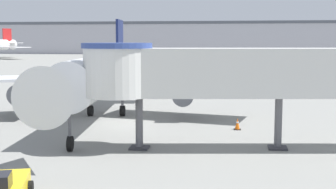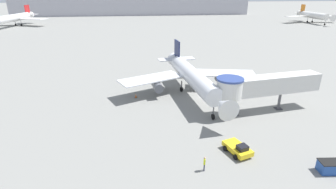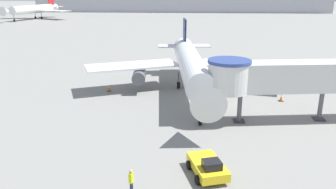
% 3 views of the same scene
% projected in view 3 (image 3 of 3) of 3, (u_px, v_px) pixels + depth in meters
% --- Properties ---
extents(ground_plane, '(800.00, 800.00, 0.00)m').
position_uv_depth(ground_plane, '(202.00, 95.00, 40.70)').
color(ground_plane, gray).
extents(main_airplane, '(27.24, 28.59, 8.40)m').
position_uv_depth(main_airplane, '(191.00, 65.00, 40.76)').
color(main_airplane, silver).
rests_on(main_airplane, ground_plane).
extents(jet_bridge, '(17.82, 5.59, 6.23)m').
position_uv_depth(jet_bridge, '(286.00, 76.00, 31.37)').
color(jet_bridge, silver).
rests_on(jet_bridge, ground_plane).
extents(pushback_tug_yellow, '(3.03, 4.10, 1.50)m').
position_uv_depth(pushback_tug_yellow, '(208.00, 167.00, 22.79)').
color(pushback_tug_yellow, yellow).
rests_on(pushback_tug_yellow, ground_plane).
extents(traffic_cone_starboard_wing, '(0.51, 0.51, 0.84)m').
position_uv_depth(traffic_cone_starboard_wing, '(281.00, 98.00, 38.38)').
color(traffic_cone_starboard_wing, black).
rests_on(traffic_cone_starboard_wing, ground_plane).
extents(traffic_cone_port_wing, '(0.49, 0.49, 0.80)m').
position_uv_depth(traffic_cone_port_wing, '(109.00, 88.00, 42.20)').
color(traffic_cone_port_wing, black).
rests_on(traffic_cone_port_wing, ground_plane).
extents(ground_crew_marshaller, '(0.27, 0.38, 1.77)m').
position_uv_depth(ground_crew_marshaller, '(131.00, 180.00, 20.51)').
color(ground_crew_marshaller, '#1E2338').
rests_on(ground_crew_marshaller, ground_plane).
extents(background_jet_red_tail, '(34.45, 36.99, 10.32)m').
position_uv_depth(background_jet_red_tail, '(34.00, 9.00, 149.82)').
color(background_jet_red_tail, white).
rests_on(background_jet_red_tail, ground_plane).
extents(terminal_building, '(178.67, 22.97, 14.19)m').
position_uv_depth(terminal_building, '(180.00, 0.00, 205.71)').
color(terminal_building, '#A8A8B2').
rests_on(terminal_building, ground_plane).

